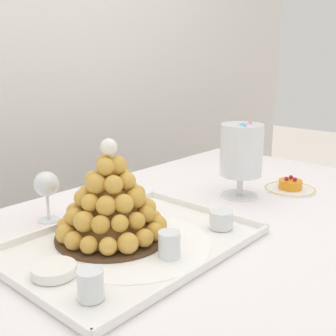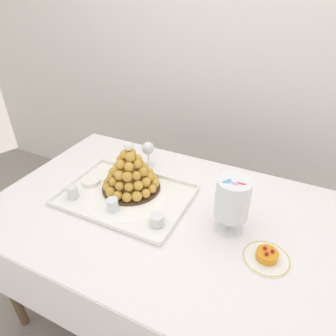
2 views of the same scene
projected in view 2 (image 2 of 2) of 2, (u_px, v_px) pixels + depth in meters
The scene contains 12 objects.
ground_plane at pixel (173, 315), 1.71m from camera, with size 12.00×12.00×0.00m, color gray.
backdrop_wall at pixel (248, 50), 1.86m from camera, with size 4.80×0.10×2.50m, color silver.
buffet_table at pixel (174, 228), 1.35m from camera, with size 1.64×0.99×0.76m.
serving_tray at pixel (126, 196), 1.40m from camera, with size 0.58×0.42×0.02m.
croquembouche at pixel (130, 172), 1.40m from camera, with size 0.28×0.28×0.25m.
dessert_cup_left at pixel (72, 192), 1.38m from camera, with size 0.05×0.05×0.06m.
dessert_cup_mid_left at pixel (113, 205), 1.30m from camera, with size 0.05×0.05×0.06m.
dessert_cup_centre at pixel (157, 220), 1.23m from camera, with size 0.06×0.06×0.05m.
creme_brulee_ramekin at pixel (91, 181), 1.48m from camera, with size 0.09×0.09×0.02m.
macaron_goblet at pixel (232, 199), 1.15m from camera, with size 0.14×0.14×0.25m.
fruit_tart_plate at pixel (267, 257), 1.09m from camera, with size 0.17×0.17×0.05m.
wine_glass at pixel (148, 149), 1.58m from camera, with size 0.07×0.07×0.14m.
Camera 2 is at (0.41, -0.91, 1.63)m, focal length 32.06 mm.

